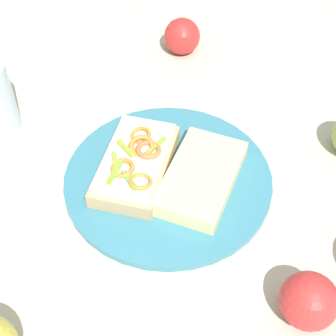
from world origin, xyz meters
The scene contains 6 objects.
ground_plane centered at (0.00, 0.00, 0.00)m, with size 2.00×2.00×0.00m, color #B9B2A0.
plate centered at (0.00, 0.00, 0.01)m, with size 0.31×0.31×0.01m, color teal.
sandwich centered at (0.05, 0.02, 0.03)m, with size 0.15×0.19×0.05m.
bread_slice_side centered at (-0.05, -0.02, 0.02)m, with size 0.17×0.09×0.03m, color beige.
apple_2 centered at (0.16, -0.29, 0.03)m, with size 0.07×0.07×0.07m, color red.
apple_5 centered at (-0.26, 0.09, 0.04)m, with size 0.07×0.07×0.07m, color red.
Camera 1 is at (-0.28, 0.42, 0.59)m, focal length 54.83 mm.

